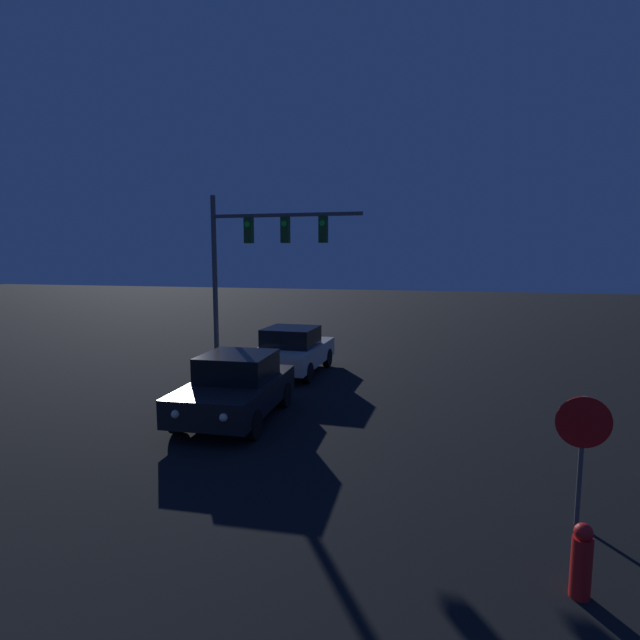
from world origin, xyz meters
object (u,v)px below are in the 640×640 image
(traffic_signal_mast, at_px, (256,250))
(stop_sign, at_px, (583,436))
(car_far, at_px, (293,350))
(fire_hydrant, at_px, (581,561))
(car_near, at_px, (236,387))

(traffic_signal_mast, xyz_separation_m, stop_sign, (8.62, -8.92, -2.89))
(car_far, relative_size, fire_hydrant, 4.49)
(traffic_signal_mast, height_order, fire_hydrant, traffic_signal_mast)
(fire_hydrant, bearing_deg, traffic_signal_mast, 127.70)
(traffic_signal_mast, bearing_deg, car_near, -74.17)
(traffic_signal_mast, bearing_deg, stop_sign, -45.98)
(traffic_signal_mast, height_order, stop_sign, traffic_signal_mast)
(car_far, bearing_deg, fire_hydrant, -55.07)
(car_near, bearing_deg, car_far, -91.07)
(stop_sign, bearing_deg, car_far, 129.99)
(car_far, xyz_separation_m, fire_hydrant, (6.78, -10.28, -0.35))
(car_near, relative_size, fire_hydrant, 4.50)
(car_far, distance_m, stop_sign, 11.15)
(fire_hydrant, bearing_deg, car_far, 123.41)
(stop_sign, distance_m, fire_hydrant, 2.02)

